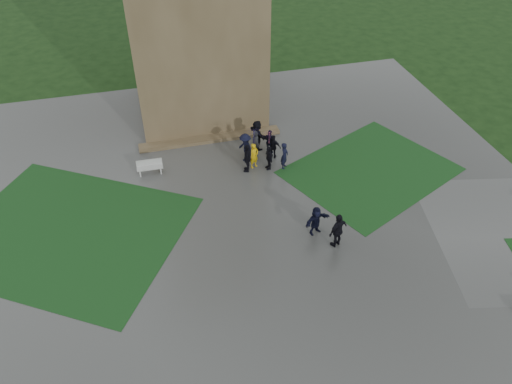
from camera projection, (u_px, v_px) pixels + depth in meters
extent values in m
plane|color=black|center=(251.00, 258.00, 23.86)|extent=(120.00, 120.00, 0.00)
cube|color=#3B3C39|center=(241.00, 230.00, 25.36)|extent=(34.00, 34.00, 0.02)
cube|color=#133616|center=(69.00, 233.00, 25.19)|extent=(14.10, 13.46, 0.01)
cube|color=#133616|center=(370.00, 171.00, 29.26)|extent=(11.12, 10.15, 0.01)
cube|color=brown|center=(210.00, 139.00, 31.75)|extent=(9.00, 0.80, 0.22)
cube|color=#B5B6B1|center=(150.00, 168.00, 28.78)|extent=(1.49, 0.47, 0.06)
cube|color=#B5B6B1|center=(140.00, 172.00, 28.81)|extent=(0.09, 0.40, 0.41)
cube|color=#B5B6B1|center=(161.00, 169.00, 29.03)|extent=(0.09, 0.40, 0.41)
cube|color=#B5B6B1|center=(149.00, 162.00, 28.80)|extent=(1.48, 0.07, 0.39)
imported|color=black|center=(273.00, 147.00, 29.85)|extent=(1.04, 0.93, 1.55)
imported|color=black|center=(270.00, 142.00, 30.19)|extent=(1.04, 1.06, 1.62)
imported|color=black|center=(257.00, 135.00, 30.50)|extent=(1.22, 1.91, 1.93)
imported|color=#45454B|center=(256.00, 144.00, 29.87)|extent=(0.90, 1.19, 1.81)
imported|color=black|center=(245.00, 148.00, 29.44)|extent=(0.96, 1.35, 1.89)
imported|color=black|center=(247.00, 158.00, 28.75)|extent=(0.90, 1.18, 1.79)
imported|color=#E9B80D|center=(254.00, 156.00, 29.09)|extent=(0.69, 0.59, 1.59)
imported|color=black|center=(269.00, 158.00, 28.98)|extent=(0.59, 0.94, 1.53)
imported|color=black|center=(284.00, 156.00, 29.00)|extent=(0.66, 0.74, 1.69)
imported|color=#CF558B|center=(269.00, 138.00, 28.12)|extent=(0.85, 0.85, 0.78)
imported|color=#403187|center=(254.00, 137.00, 28.28)|extent=(1.06, 1.06, 0.97)
imported|color=black|center=(316.00, 220.00, 24.72)|extent=(1.58, 1.00, 1.60)
imported|color=black|center=(338.00, 230.00, 23.92)|extent=(1.30, 1.07, 1.94)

